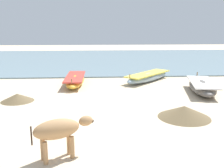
{
  "coord_description": "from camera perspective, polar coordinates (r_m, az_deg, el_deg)",
  "views": [
    {
      "loc": [
        -0.49,
        -9.61,
        3.28
      ],
      "look_at": [
        0.29,
        2.6,
        0.6
      ],
      "focal_mm": 41.7,
      "sensor_mm": 36.0,
      "label": 1
    }
  ],
  "objects": [
    {
      "name": "fishing_boat_1",
      "position": [
        16.29,
        7.9,
        1.6
      ],
      "size": [
        3.64,
        3.81,
        0.7
      ],
      "rotation": [
        0.0,
        0.0,
        3.96
      ],
      "color": "#8CA5B7",
      "rests_on": "ground"
    },
    {
      "name": "sea_water",
      "position": [
        27.1,
        -2.63,
        5.47
      ],
      "size": [
        60.0,
        20.0,
        0.08
      ],
      "primitive_type": "cube",
      "color": "slate",
      "rests_on": "ground"
    },
    {
      "name": "debris_pile_0",
      "position": [
        10.02,
        15.55,
        -5.88
      ],
      "size": [
        2.31,
        2.31,
        0.44
      ],
      "primitive_type": "cone",
      "rotation": [
        0.0,
        0.0,
        2.93
      ],
      "color": "brown",
      "rests_on": "ground"
    },
    {
      "name": "debris_pile_1",
      "position": [
        12.52,
        -20.06,
        -2.78
      ],
      "size": [
        1.98,
        1.98,
        0.35
      ],
      "primitive_type": "cone",
      "rotation": [
        0.0,
        0.0,
        5.18
      ],
      "color": "brown",
      "rests_on": "ground"
    },
    {
      "name": "fishing_boat_3",
      "position": [
        15.33,
        -8.09,
        0.92
      ],
      "size": [
        1.09,
        4.08,
        0.7
      ],
      "rotation": [
        0.0,
        0.0,
        4.7
      ],
      "color": "gold",
      "rests_on": "ground"
    },
    {
      "name": "ground",
      "position": [
        10.17,
        -0.71,
        -6.47
      ],
      "size": [
        80.0,
        80.0,
        0.0
      ],
      "primitive_type": "plane",
      "color": "beige"
    },
    {
      "name": "fishing_boat_2",
      "position": [
        14.08,
        19.15,
        -0.5
      ],
      "size": [
        1.94,
        3.8,
        0.78
      ],
      "rotation": [
        0.0,
        0.0,
        1.36
      ],
      "color": "#5B5651",
      "rests_on": "ground"
    },
    {
      "name": "cow_adult_tan",
      "position": [
        6.72,
        -11.52,
        -9.92
      ],
      "size": [
        1.57,
        0.95,
        1.06
      ],
      "rotation": [
        0.0,
        0.0,
        0.42
      ],
      "color": "tan",
      "rests_on": "ground"
    }
  ]
}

